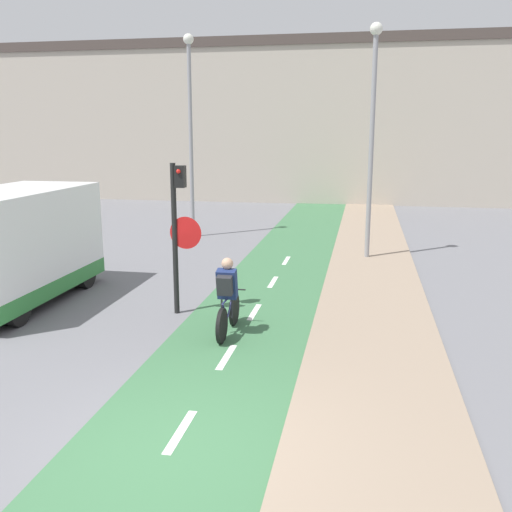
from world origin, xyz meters
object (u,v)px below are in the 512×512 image
at_px(van, 14,248).
at_px(traffic_light_pole, 178,222).
at_px(cyclist_near, 227,298).
at_px(street_lamp_far, 190,116).
at_px(street_lamp_sidewalk, 372,119).

bearing_deg(van, traffic_light_pole, -0.99).
relative_size(cyclist_near, van, 0.38).
xyz_separation_m(street_lamp_far, cyclist_near, (3.65, -9.77, -3.56)).
height_order(street_lamp_far, street_lamp_sidewalk, street_lamp_far).
height_order(cyclist_near, van, van).
relative_size(traffic_light_pole, street_lamp_far, 0.45).
distance_m(street_lamp_far, cyclist_near, 11.03).
bearing_deg(van, street_lamp_far, 80.36).
distance_m(cyclist_near, van, 5.27).
xyz_separation_m(street_lamp_far, van, (-1.47, -8.63, -3.03)).
distance_m(street_lamp_sidewalk, cyclist_near, 8.41).
height_order(traffic_light_pole, cyclist_near, traffic_light_pole).
relative_size(street_lamp_far, van, 1.58).
distance_m(street_lamp_far, street_lamp_sidewalk, 6.74).
xyz_separation_m(traffic_light_pole, cyclist_near, (1.28, -1.08, -1.24)).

